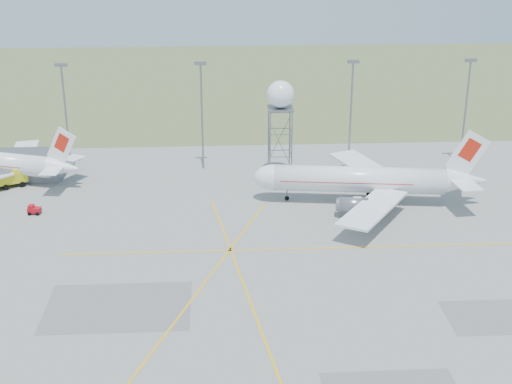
{
  "coord_description": "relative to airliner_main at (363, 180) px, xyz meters",
  "views": [
    {
      "loc": [
        -7.32,
        -63.0,
        45.69
      ],
      "look_at": [
        -1.4,
        40.0,
        5.12
      ],
      "focal_mm": 50.0,
      "sensor_mm": 36.0,
      "label": 1
    }
  ],
  "objects": [
    {
      "name": "radar_tower",
      "position": [
        -12.64,
        14.21,
        6.0
      ],
      "size": [
        4.93,
        4.93,
        17.85
      ],
      "color": "slate",
      "rests_on": "ground"
    },
    {
      "name": "mast_d",
      "position": [
        23.11,
        18.8,
        8.05
      ],
      "size": [
        2.2,
        0.5,
        20.5
      ],
      "color": "slate",
      "rests_on": "ground"
    },
    {
      "name": "mast_b",
      "position": [
        -26.89,
        18.8,
        8.05
      ],
      "size": [
        2.2,
        0.5,
        20.5
      ],
      "color": "slate",
      "rests_on": "ground"
    },
    {
      "name": "grass_strip",
      "position": [
        -16.89,
        92.8,
        -4.0
      ],
      "size": [
        400.0,
        120.0,
        0.03
      ],
      "primitive_type": "cube",
      "color": "#54693A",
      "rests_on": "ground"
    },
    {
      "name": "baggage_tug",
      "position": [
        -54.09,
        -1.84,
        -3.42
      ],
      "size": [
        2.14,
        1.79,
        1.56
      ],
      "rotation": [
        0.0,
        0.0,
        -0.1
      ],
      "color": "#AA0C15",
      "rests_on": "ground"
    },
    {
      "name": "building_grey",
      "position": [
        -61.89,
        16.8,
        -2.04
      ],
      "size": [
        19.0,
        10.0,
        3.9
      ],
      "color": "gray",
      "rests_on": "ground"
    },
    {
      "name": "airliner_main",
      "position": [
        0.0,
        0.0,
        0.0
      ],
      "size": [
        38.49,
        37.15,
        13.11
      ],
      "rotation": [
        0.0,
        0.0,
        3.01
      ],
      "color": "white",
      "rests_on": "ground"
    },
    {
      "name": "ground",
      "position": [
        -16.89,
        -47.2,
        -4.02
      ],
      "size": [
        400.0,
        400.0,
        0.0
      ],
      "primitive_type": "plane",
      "color": "gray",
      "rests_on": "ground"
    },
    {
      "name": "mast_a",
      "position": [
        -51.89,
        18.8,
        8.05
      ],
      "size": [
        2.2,
        0.5,
        20.5
      ],
      "color": "slate",
      "rests_on": "ground"
    },
    {
      "name": "fire_truck",
      "position": [
        -62.03,
        10.57,
        -2.46
      ],
      "size": [
        8.42,
        6.25,
        3.24
      ],
      "rotation": [
        0.0,
        0.0,
        0.5
      ],
      "color": "gold",
      "rests_on": "ground"
    },
    {
      "name": "mast_c",
      "position": [
        1.11,
        18.8,
        8.05
      ],
      "size": [
        2.2,
        0.5,
        20.5
      ],
      "color": "slate",
      "rests_on": "ground"
    }
  ]
}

